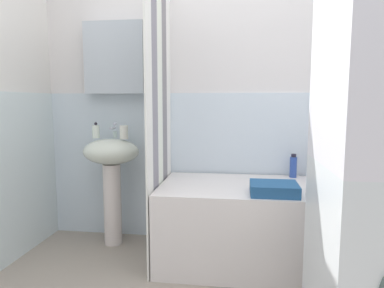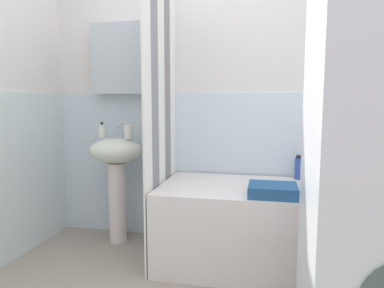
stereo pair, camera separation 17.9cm
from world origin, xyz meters
The scene contains 12 objects.
wall_back_tiled centered at (-0.06, 1.26, 1.14)m, with size 3.60×0.18×2.40m.
sink centered at (-0.95, 1.03, 0.62)m, with size 0.44×0.34×0.85m.
faucet centered at (-0.95, 1.11, 0.91)m, with size 0.03×0.12×0.12m.
soap_dispenser centered at (-1.08, 1.07, 0.90)m, with size 0.06×0.06×0.13m.
toothbrush_cup centered at (-0.84, 1.03, 0.90)m, with size 0.06×0.06×0.11m, color white.
bathtub centered at (0.22, 0.85, 0.28)m, with size 1.44×0.74×0.56m, color white.
shower_curtain centered at (-0.52, 0.85, 1.00)m, with size 0.01×0.74×2.00m.
shampoo_bottle centered at (0.84, 1.17, 0.64)m, with size 0.05×0.05×0.17m.
lotion_bottle centered at (0.75, 1.14, 0.64)m, with size 0.05×0.05×0.18m.
conditioner_bottle centered at (0.59, 1.15, 0.66)m, with size 0.05×0.05×0.21m.
body_wash_bottle centered at (0.45, 1.15, 0.64)m, with size 0.05×0.05×0.18m.
towel_folded centered at (0.26, 0.63, 0.59)m, with size 0.29×0.25×0.07m, color #245385.
Camera 2 is at (0.22, -1.50, 1.13)m, focal length 32.47 mm.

